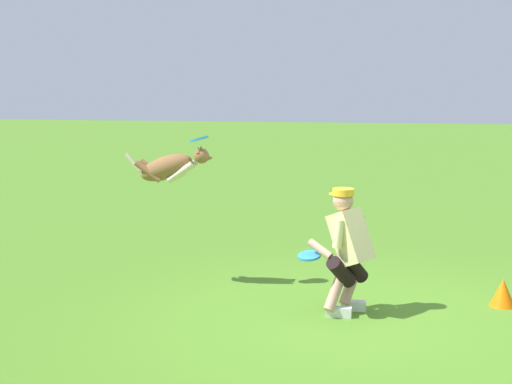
{
  "coord_description": "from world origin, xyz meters",
  "views": [
    {
      "loc": [
        -0.1,
        7.5,
        2.48
      ],
      "look_at": [
        1.12,
        -0.64,
        1.19
      ],
      "focal_mm": 54.84,
      "sensor_mm": 36.0,
      "label": 1
    }
  ],
  "objects_px": {
    "person": "(347,247)",
    "dog": "(170,167)",
    "frisbee_held": "(309,256)",
    "training_cone": "(503,293)",
    "frisbee_flying": "(199,139)"
  },
  "relations": [
    {
      "from": "training_cone",
      "to": "person",
      "type": "bearing_deg",
      "value": 17.07
    },
    {
      "from": "person",
      "to": "frisbee_flying",
      "type": "relative_size",
      "value": 5.83
    },
    {
      "from": "frisbee_held",
      "to": "person",
      "type": "bearing_deg",
      "value": -172.56
    },
    {
      "from": "frisbee_held",
      "to": "training_cone",
      "type": "distance_m",
      "value": 2.13
    },
    {
      "from": "person",
      "to": "dog",
      "type": "height_order",
      "value": "dog"
    },
    {
      "from": "training_cone",
      "to": "dog",
      "type": "bearing_deg",
      "value": -3.93
    },
    {
      "from": "dog",
      "to": "training_cone",
      "type": "distance_m",
      "value": 3.87
    },
    {
      "from": "frisbee_flying",
      "to": "frisbee_held",
      "type": "relative_size",
      "value": 0.92
    },
    {
      "from": "person",
      "to": "frisbee_held",
      "type": "distance_m",
      "value": 0.4
    },
    {
      "from": "dog",
      "to": "frisbee_flying",
      "type": "bearing_deg",
      "value": 0.61
    },
    {
      "from": "person",
      "to": "dog",
      "type": "xyz_separation_m",
      "value": [
        2.03,
        -0.75,
        0.69
      ]
    },
    {
      "from": "frisbee_flying",
      "to": "training_cone",
      "type": "distance_m",
      "value": 3.68
    },
    {
      "from": "person",
      "to": "frisbee_held",
      "type": "xyz_separation_m",
      "value": [
        0.38,
        0.05,
        -0.09
      ]
    },
    {
      "from": "frisbee_flying",
      "to": "training_cone",
      "type": "bearing_deg",
      "value": 175.87
    },
    {
      "from": "frisbee_flying",
      "to": "training_cone",
      "type": "height_order",
      "value": "frisbee_flying"
    }
  ]
}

